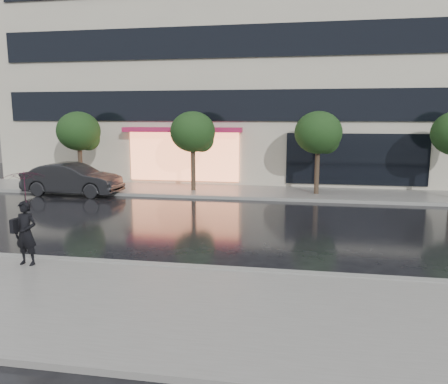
# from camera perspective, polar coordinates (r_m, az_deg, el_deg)

# --- Properties ---
(ground) EXTENTS (120.00, 120.00, 0.00)m
(ground) POSITION_cam_1_polar(r_m,az_deg,el_deg) (11.69, -1.39, -8.72)
(ground) COLOR black
(ground) RESTS_ON ground
(sidewalk_near) EXTENTS (60.00, 4.50, 0.12)m
(sidewalk_near) POSITION_cam_1_polar(r_m,az_deg,el_deg) (8.73, -5.69, -14.97)
(sidewalk_near) COLOR slate
(sidewalk_near) RESTS_ON ground
(sidewalk_far) EXTENTS (60.00, 3.50, 0.12)m
(sidewalk_far) POSITION_cam_1_polar(r_m,az_deg,el_deg) (21.55, 3.92, -0.01)
(sidewalk_far) COLOR slate
(sidewalk_far) RESTS_ON ground
(curb_near) EXTENTS (60.00, 0.25, 0.14)m
(curb_near) POSITION_cam_1_polar(r_m,az_deg,el_deg) (10.75, -2.44, -10.02)
(curb_near) COLOR gray
(curb_near) RESTS_ON ground
(curb_far) EXTENTS (60.00, 0.25, 0.14)m
(curb_far) POSITION_cam_1_polar(r_m,az_deg,el_deg) (19.83, 3.39, -0.82)
(curb_far) COLOR gray
(curb_far) RESTS_ON ground
(office_building) EXTENTS (30.00, 12.76, 18.00)m
(office_building) POSITION_cam_1_polar(r_m,az_deg,el_deg) (29.41, 5.81, 20.08)
(office_building) COLOR #B5AE99
(office_building) RESTS_ON ground
(tree_far_west) EXTENTS (2.20, 2.20, 3.99)m
(tree_far_west) POSITION_cam_1_polar(r_m,az_deg,el_deg) (23.69, -18.29, 7.37)
(tree_far_west) COLOR #33261C
(tree_far_west) RESTS_ON ground
(tree_mid_west) EXTENTS (2.20, 2.20, 3.99)m
(tree_mid_west) POSITION_cam_1_polar(r_m,az_deg,el_deg) (21.54, -3.92, 7.65)
(tree_mid_west) COLOR #33261C
(tree_mid_west) RESTS_ON ground
(tree_mid_east) EXTENTS (2.20, 2.20, 3.99)m
(tree_mid_east) POSITION_cam_1_polar(r_m,az_deg,el_deg) (20.94, 12.38, 7.38)
(tree_mid_east) COLOR #33261C
(tree_mid_east) RESTS_ON ground
(parked_car) EXTENTS (4.73, 1.78, 1.54)m
(parked_car) POSITION_cam_1_polar(r_m,az_deg,el_deg) (22.12, -19.16, 1.59)
(parked_car) COLOR black
(parked_car) RESTS_ON ground
(pedestrian_with_umbrella) EXTENTS (1.04, 1.06, 2.33)m
(pedestrian_with_umbrella) POSITION_cam_1_polar(r_m,az_deg,el_deg) (11.54, -24.59, -1.23)
(pedestrian_with_umbrella) COLOR black
(pedestrian_with_umbrella) RESTS_ON sidewalk_near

